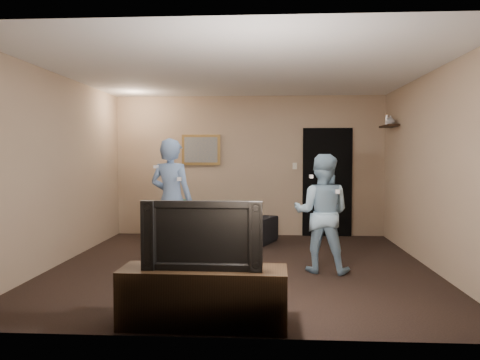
# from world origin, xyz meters

# --- Properties ---
(ground) EXTENTS (5.00, 5.00, 0.00)m
(ground) POSITION_xyz_m (0.00, 0.00, 0.00)
(ground) COLOR black
(ground) RESTS_ON ground
(ceiling) EXTENTS (5.00, 5.00, 0.04)m
(ceiling) POSITION_xyz_m (0.00, 0.00, 2.60)
(ceiling) COLOR silver
(ceiling) RESTS_ON wall_back
(wall_back) EXTENTS (5.00, 0.04, 2.60)m
(wall_back) POSITION_xyz_m (0.00, 2.50, 1.30)
(wall_back) COLOR tan
(wall_back) RESTS_ON ground
(wall_front) EXTENTS (5.00, 0.04, 2.60)m
(wall_front) POSITION_xyz_m (0.00, -2.50, 1.30)
(wall_front) COLOR tan
(wall_front) RESTS_ON ground
(wall_left) EXTENTS (0.04, 5.00, 2.60)m
(wall_left) POSITION_xyz_m (-2.50, 0.00, 1.30)
(wall_left) COLOR tan
(wall_left) RESTS_ON ground
(wall_right) EXTENTS (0.04, 5.00, 2.60)m
(wall_right) POSITION_xyz_m (2.50, 0.00, 1.30)
(wall_right) COLOR tan
(wall_right) RESTS_ON ground
(sofa) EXTENTS (2.36, 1.61, 0.64)m
(sofa) POSITION_xyz_m (-0.63, 1.96, 0.32)
(sofa) COLOR black
(sofa) RESTS_ON ground
(throw_pillow) EXTENTS (0.48, 0.24, 0.46)m
(throw_pillow) POSITION_xyz_m (-1.22, 1.96, 0.48)
(throw_pillow) COLOR #1A4E42
(throw_pillow) RESTS_ON sofa
(painting_frame) EXTENTS (0.72, 0.05, 0.57)m
(painting_frame) POSITION_xyz_m (-0.90, 2.48, 1.60)
(painting_frame) COLOR olive
(painting_frame) RESTS_ON wall_back
(painting_canvas) EXTENTS (0.62, 0.01, 0.47)m
(painting_canvas) POSITION_xyz_m (-0.90, 2.45, 1.60)
(painting_canvas) COLOR slate
(painting_canvas) RESTS_ON painting_frame
(doorway) EXTENTS (0.90, 0.06, 2.00)m
(doorway) POSITION_xyz_m (1.45, 2.47, 1.00)
(doorway) COLOR black
(doorway) RESTS_ON ground
(light_switch) EXTENTS (0.08, 0.02, 0.12)m
(light_switch) POSITION_xyz_m (0.85, 2.48, 1.30)
(light_switch) COLOR silver
(light_switch) RESTS_ON wall_back
(wall_shelf) EXTENTS (0.20, 0.60, 0.03)m
(wall_shelf) POSITION_xyz_m (2.39, 1.80, 1.99)
(wall_shelf) COLOR black
(wall_shelf) RESTS_ON wall_right
(shelf_vase) EXTENTS (0.17, 0.17, 0.15)m
(shelf_vase) POSITION_xyz_m (2.39, 1.72, 2.08)
(shelf_vase) COLOR #AEAEB3
(shelf_vase) RESTS_ON wall_shelf
(shelf_figurine) EXTENTS (0.06, 0.06, 0.18)m
(shelf_figurine) POSITION_xyz_m (2.39, 1.95, 2.09)
(shelf_figurine) COLOR #B4B4B8
(shelf_figurine) RESTS_ON wall_shelf
(tv_console) EXTENTS (1.46, 0.49, 0.52)m
(tv_console) POSITION_xyz_m (-0.20, -2.23, 0.25)
(tv_console) COLOR black
(tv_console) RESTS_ON ground
(television) EXTENTS (1.04, 0.16, 0.60)m
(television) POSITION_xyz_m (-0.20, -2.23, 0.81)
(television) COLOR black
(television) RESTS_ON tv_console
(wii_player_left) EXTENTS (0.72, 0.58, 1.73)m
(wii_player_left) POSITION_xyz_m (-1.00, 0.23, 0.87)
(wii_player_left) COLOR #6A8BB9
(wii_player_left) RESTS_ON ground
(wii_player_right) EXTENTS (0.85, 0.73, 1.51)m
(wii_player_right) POSITION_xyz_m (1.05, -0.23, 0.76)
(wii_player_right) COLOR #89B0C8
(wii_player_right) RESTS_ON ground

